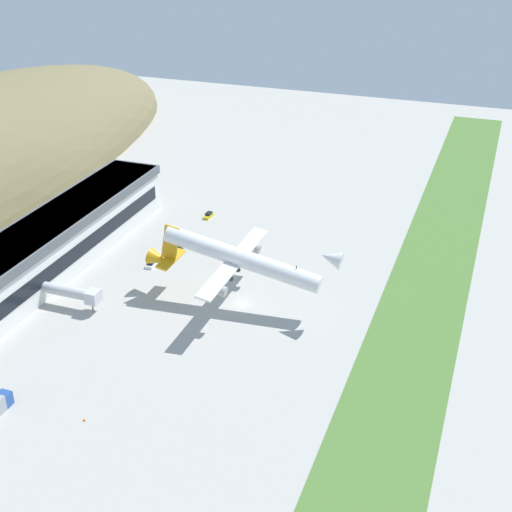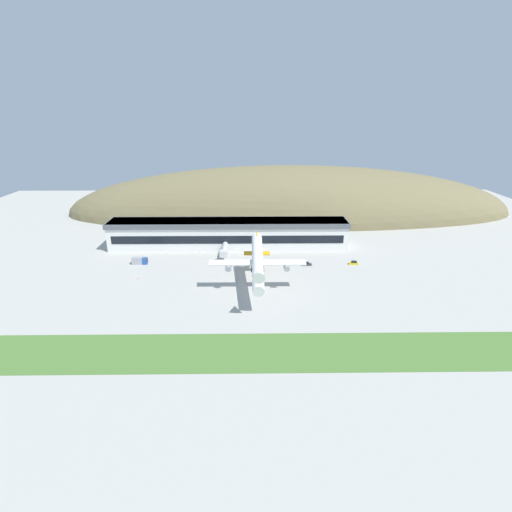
{
  "view_description": "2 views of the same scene",
  "coord_description": "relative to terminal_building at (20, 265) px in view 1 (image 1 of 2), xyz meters",
  "views": [
    {
      "loc": [
        -133.78,
        -51.99,
        86.46
      ],
      "look_at": [
        2.35,
        -2.51,
        11.83
      ],
      "focal_mm": 50.0,
      "sensor_mm": 36.0,
      "label": 1
    },
    {
      "loc": [
        -2.76,
        -136.42,
        65.44
      ],
      "look_at": [
        -0.9,
        2.85,
        13.23
      ],
      "focal_mm": 28.0,
      "sensor_mm": 36.0,
      "label": 2
    }
  ],
  "objects": [
    {
      "name": "cargo_airplane",
      "position": [
        13.45,
        -49.84,
        4.01
      ],
      "size": [
        36.14,
        47.35,
        12.48
      ],
      "color": "white"
    },
    {
      "name": "service_car_0",
      "position": [
        23.45,
        -21.93,
        -7.22
      ],
      "size": [
        4.7,
        2.25,
        1.41
      ],
      "color": "silver",
      "rests_on": "ground_plane"
    },
    {
      "name": "ground_plane",
      "position": [
        13.81,
        -50.78,
        -7.8
      ],
      "size": [
        390.66,
        390.66,
        0.0
      ],
      "primitive_type": "plane",
      "color": "#ADAAA3"
    },
    {
      "name": "terminal_building",
      "position": [
        0.0,
        0.0,
        0.0
      ],
      "size": [
        116.27,
        15.22,
        13.78
      ],
      "color": "white",
      "rests_on": "ground_plane"
    },
    {
      "name": "grass_strip_foreground",
      "position": [
        13.81,
        -90.6,
        -7.76
      ],
      "size": [
        351.59,
        19.53,
        0.08
      ],
      "primitive_type": "cube",
      "color": "#4C7533",
      "rests_on": "ground_plane"
    },
    {
      "name": "service_car_2",
      "position": [
        35.31,
        -24.59,
        -7.2
      ],
      "size": [
        4.57,
        1.77,
        1.45
      ],
      "color": "#333338",
      "rests_on": "ground_plane"
    },
    {
      "name": "jetway_0",
      "position": [
        -1.21,
        -15.14,
        -3.81
      ],
      "size": [
        3.38,
        14.57,
        5.43
      ],
      "color": "silver",
      "rests_on": "ground_plane"
    },
    {
      "name": "service_car_1",
      "position": [
        56.48,
        -23.7,
        -7.15
      ],
      "size": [
        4.15,
        1.92,
        1.56
      ],
      "color": "gold",
      "rests_on": "ground_plane"
    },
    {
      "name": "traffic_cone_0",
      "position": [
        -34.92,
        -38.42,
        -7.52
      ],
      "size": [
        0.52,
        0.52,
        0.58
      ],
      "color": "orange",
      "rests_on": "ground_plane"
    }
  ]
}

